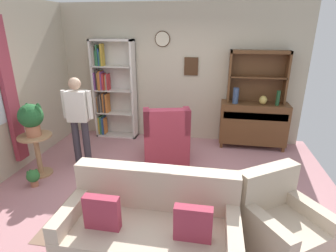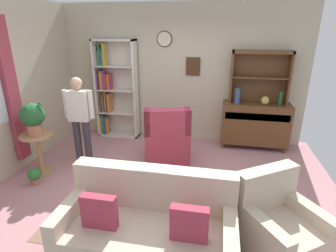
# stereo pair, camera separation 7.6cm
# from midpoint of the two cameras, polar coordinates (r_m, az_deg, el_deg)

# --- Properties ---
(ground_plane) EXTENTS (5.40, 4.60, 0.02)m
(ground_plane) POSITION_cam_midpoint_polar(r_m,az_deg,el_deg) (4.24, -2.37, -13.12)
(ground_plane) COLOR #B27A7F
(wall_back) EXTENTS (5.00, 0.09, 2.80)m
(wall_back) POSITION_cam_midpoint_polar(r_m,az_deg,el_deg) (5.72, 2.01, 10.97)
(wall_back) COLOR #BCB299
(wall_back) RESTS_ON ground_plane
(area_rug) EXTENTS (2.89, 2.15, 0.01)m
(area_rug) POSITION_cam_midpoint_polar(r_m,az_deg,el_deg) (3.96, -0.40, -15.58)
(area_rug) COLOR #846651
(area_rug) RESTS_ON ground_plane
(bookshelf) EXTENTS (0.90, 0.30, 2.10)m
(bookshelf) POSITION_cam_midpoint_polar(r_m,az_deg,el_deg) (5.99, -12.37, 7.40)
(bookshelf) COLOR silver
(bookshelf) RESTS_ON ground_plane
(sideboard) EXTENTS (1.30, 0.45, 0.92)m
(sideboard) POSITION_cam_midpoint_polar(r_m,az_deg,el_deg) (5.67, 17.19, 0.64)
(sideboard) COLOR brown
(sideboard) RESTS_ON ground_plane
(sideboard_hutch) EXTENTS (1.10, 0.26, 1.00)m
(sideboard_hutch) POSITION_cam_midpoint_polar(r_m,az_deg,el_deg) (5.53, 18.20, 11.32)
(sideboard_hutch) COLOR brown
(sideboard_hutch) RESTS_ON sideboard
(vase_tall) EXTENTS (0.11, 0.11, 0.31)m
(vase_tall) POSITION_cam_midpoint_polar(r_m,az_deg,el_deg) (5.40, 13.77, 6.26)
(vase_tall) COLOR #33476B
(vase_tall) RESTS_ON sideboard
(vase_round) EXTENTS (0.15, 0.15, 0.17)m
(vase_round) POSITION_cam_midpoint_polar(r_m,az_deg,el_deg) (5.49, 19.14, 5.21)
(vase_round) COLOR tan
(vase_round) RESTS_ON sideboard
(bottle_wine) EXTENTS (0.07, 0.07, 0.29)m
(bottle_wine) POSITION_cam_midpoint_polar(r_m,az_deg,el_deg) (5.50, 21.92, 5.52)
(bottle_wine) COLOR #194223
(bottle_wine) RESTS_ON sideboard
(couch_floral) EXTENTS (1.80, 0.86, 0.90)m
(couch_floral) POSITION_cam_midpoint_polar(r_m,az_deg,el_deg) (3.05, -4.38, -21.02)
(couch_floral) COLOR beige
(couch_floral) RESTS_ON ground_plane
(armchair_floral) EXTENTS (1.06, 1.07, 0.88)m
(armchair_floral) POSITION_cam_midpoint_polar(r_m,az_deg,el_deg) (3.33, 22.02, -19.05)
(armchair_floral) COLOR beige
(armchair_floral) RESTS_ON ground_plane
(wingback_chair) EXTENTS (0.96, 0.98, 1.05)m
(wingback_chair) POSITION_cam_midpoint_polar(r_m,az_deg,el_deg) (4.84, -0.89, -3.38)
(wingback_chair) COLOR #A33347
(wingback_chair) RESTS_ON ground_plane
(plant_stand) EXTENTS (0.52, 0.52, 0.70)m
(plant_stand) POSITION_cam_midpoint_polar(r_m,az_deg,el_deg) (4.91, -26.36, -4.70)
(plant_stand) COLOR #A87F56
(plant_stand) RESTS_ON ground_plane
(potted_plant_large) EXTENTS (0.38, 0.38, 0.52)m
(potted_plant_large) POSITION_cam_midpoint_polar(r_m,az_deg,el_deg) (4.71, -27.43, 1.64)
(potted_plant_large) COLOR #AD6B4C
(potted_plant_large) RESTS_ON plant_stand
(potted_plant_small) EXTENTS (0.19, 0.19, 0.27)m
(potted_plant_small) POSITION_cam_midpoint_polar(r_m,az_deg,el_deg) (4.71, -27.08, -9.54)
(potted_plant_small) COLOR #AD6B4C
(potted_plant_small) RESTS_ON ground_plane
(person_reading) EXTENTS (0.53, 0.23, 1.56)m
(person_reading) POSITION_cam_midpoint_polar(r_m,az_deg,el_deg) (4.82, -18.89, 2.03)
(person_reading) COLOR #38333D
(person_reading) RESTS_ON ground_plane
(coffee_table) EXTENTS (0.80, 0.50, 0.42)m
(coffee_table) POSITION_cam_midpoint_polar(r_m,az_deg,el_deg) (3.64, 0.74, -12.46)
(coffee_table) COLOR brown
(coffee_table) RESTS_ON ground_plane
(book_stack) EXTENTS (0.22, 0.16, 0.05)m
(book_stack) POSITION_cam_midpoint_polar(r_m,az_deg,el_deg) (3.63, -0.20, -10.87)
(book_stack) COLOR #3F3833
(book_stack) RESTS_ON coffee_table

